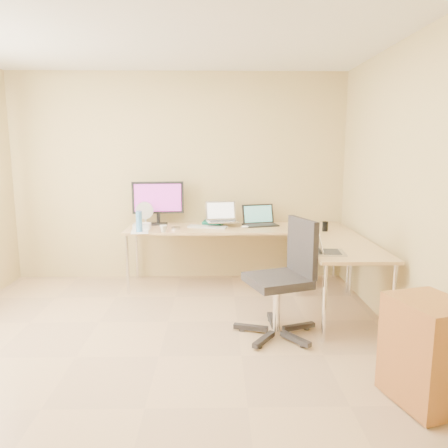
{
  "coord_description": "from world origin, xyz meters",
  "views": [
    {
      "loc": [
        0.47,
        -3.31,
        1.67
      ],
      "look_at": [
        0.55,
        1.1,
        0.9
      ],
      "focal_mm": 34.97,
      "sensor_mm": 36.0,
      "label": 1
    }
  ],
  "objects_px": {
    "laptop_black": "(261,215)",
    "cabinet": "(428,351)",
    "keyboard": "(208,227)",
    "desk_return": "(340,281)",
    "desk_fan": "(145,214)",
    "laptop_return": "(329,241)",
    "office_chair": "(277,282)",
    "monitor": "(158,203)",
    "laptop_center": "(222,212)",
    "mug": "(164,229)",
    "desk_main": "(237,257)",
    "water_bottle": "(139,222)"
  },
  "relations": [
    {
      "from": "laptop_black",
      "to": "cabinet",
      "type": "relative_size",
      "value": 0.58
    },
    {
      "from": "keyboard",
      "to": "desk_return",
      "type": "bearing_deg",
      "value": -20.09
    },
    {
      "from": "keyboard",
      "to": "desk_fan",
      "type": "xyz_separation_m",
      "value": [
        -0.77,
        0.18,
        0.13
      ]
    },
    {
      "from": "laptop_return",
      "to": "office_chair",
      "type": "bearing_deg",
      "value": 107.35
    },
    {
      "from": "monitor",
      "to": "cabinet",
      "type": "xyz_separation_m",
      "value": [
        2.1,
        -2.73,
        -0.64
      ]
    },
    {
      "from": "laptop_center",
      "to": "desk_fan",
      "type": "relative_size",
      "value": 1.38
    },
    {
      "from": "office_chair",
      "to": "cabinet",
      "type": "relative_size",
      "value": 1.53
    },
    {
      "from": "laptop_return",
      "to": "cabinet",
      "type": "bearing_deg",
      "value": -158.77
    },
    {
      "from": "laptop_return",
      "to": "laptop_center",
      "type": "bearing_deg",
      "value": 38.54
    },
    {
      "from": "monitor",
      "to": "mug",
      "type": "bearing_deg",
      "value": -81.96
    },
    {
      "from": "desk_main",
      "to": "desk_return",
      "type": "bearing_deg",
      "value": -45.73
    },
    {
      "from": "mug",
      "to": "desk_fan",
      "type": "bearing_deg",
      "value": 121.62
    },
    {
      "from": "laptop_return",
      "to": "cabinet",
      "type": "height_order",
      "value": "laptop_return"
    },
    {
      "from": "laptop_black",
      "to": "laptop_center",
      "type": "bearing_deg",
      "value": 170.68
    },
    {
      "from": "laptop_center",
      "to": "mug",
      "type": "bearing_deg",
      "value": -161.53
    },
    {
      "from": "cabinet",
      "to": "mug",
      "type": "bearing_deg",
      "value": 115.65
    },
    {
      "from": "laptop_center",
      "to": "laptop_return",
      "type": "distance_m",
      "value": 1.69
    },
    {
      "from": "desk_main",
      "to": "office_chair",
      "type": "xyz_separation_m",
      "value": [
        0.28,
        -1.45,
        0.14
      ]
    },
    {
      "from": "monitor",
      "to": "laptop_black",
      "type": "distance_m",
      "value": 1.27
    },
    {
      "from": "mug",
      "to": "laptop_return",
      "type": "bearing_deg",
      "value": -32.73
    },
    {
      "from": "desk_return",
      "to": "laptop_center",
      "type": "xyz_separation_m",
      "value": [
        -1.16,
        1.06,
        0.54
      ]
    },
    {
      "from": "mug",
      "to": "office_chair",
      "type": "relative_size",
      "value": 0.08
    },
    {
      "from": "desk_return",
      "to": "keyboard",
      "type": "xyz_separation_m",
      "value": [
        -1.33,
        0.97,
        0.38
      ]
    },
    {
      "from": "desk_main",
      "to": "water_bottle",
      "type": "height_order",
      "value": "water_bottle"
    },
    {
      "from": "monitor",
      "to": "keyboard",
      "type": "relative_size",
      "value": 1.36
    },
    {
      "from": "monitor",
      "to": "laptop_return",
      "type": "distance_m",
      "value": 2.33
    },
    {
      "from": "monitor",
      "to": "cabinet",
      "type": "distance_m",
      "value": 3.5
    },
    {
      "from": "water_bottle",
      "to": "cabinet",
      "type": "height_order",
      "value": "water_bottle"
    },
    {
      "from": "desk_fan",
      "to": "office_chair",
      "type": "xyz_separation_m",
      "value": [
        1.41,
        -1.6,
        -0.37
      ]
    },
    {
      "from": "monitor",
      "to": "desk_fan",
      "type": "distance_m",
      "value": 0.21
    },
    {
      "from": "monitor",
      "to": "mug",
      "type": "xyz_separation_m",
      "value": [
        0.12,
        -0.5,
        -0.23
      ]
    },
    {
      "from": "keyboard",
      "to": "desk_fan",
      "type": "distance_m",
      "value": 0.8
    },
    {
      "from": "mug",
      "to": "water_bottle",
      "type": "bearing_deg",
      "value": 180.0
    },
    {
      "from": "water_bottle",
      "to": "laptop_center",
      "type": "bearing_deg",
      "value": 20.89
    },
    {
      "from": "desk_fan",
      "to": "cabinet",
      "type": "height_order",
      "value": "desk_fan"
    },
    {
      "from": "desk_return",
      "to": "laptop_return",
      "type": "height_order",
      "value": "laptop_return"
    },
    {
      "from": "keyboard",
      "to": "cabinet",
      "type": "bearing_deg",
      "value": -43.36
    },
    {
      "from": "keyboard",
      "to": "cabinet",
      "type": "distance_m",
      "value": 2.93
    },
    {
      "from": "keyboard",
      "to": "cabinet",
      "type": "xyz_separation_m",
      "value": [
        1.48,
        -2.49,
        -0.38
      ]
    },
    {
      "from": "desk_return",
      "to": "keyboard",
      "type": "height_order",
      "value": "keyboard"
    },
    {
      "from": "laptop_black",
      "to": "monitor",
      "type": "bearing_deg",
      "value": 161.2
    },
    {
      "from": "laptop_center",
      "to": "cabinet",
      "type": "distance_m",
      "value": 2.95
    },
    {
      "from": "desk_main",
      "to": "keyboard",
      "type": "xyz_separation_m",
      "value": [
        -0.36,
        -0.03,
        0.38
      ]
    },
    {
      "from": "desk_main",
      "to": "office_chair",
      "type": "distance_m",
      "value": 1.48
    },
    {
      "from": "water_bottle",
      "to": "office_chair",
      "type": "relative_size",
      "value": 0.23
    },
    {
      "from": "mug",
      "to": "desk_fan",
      "type": "distance_m",
      "value": 0.53
    },
    {
      "from": "cabinet",
      "to": "keyboard",
      "type": "bearing_deg",
      "value": 104.82
    },
    {
      "from": "laptop_black",
      "to": "desk_fan",
      "type": "relative_size",
      "value": 1.48
    },
    {
      "from": "mug",
      "to": "office_chair",
      "type": "xyz_separation_m",
      "value": [
        1.14,
        -1.15,
        -0.27
      ]
    },
    {
      "from": "desk_main",
      "to": "laptop_black",
      "type": "relative_size",
      "value": 6.56
    }
  ]
}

